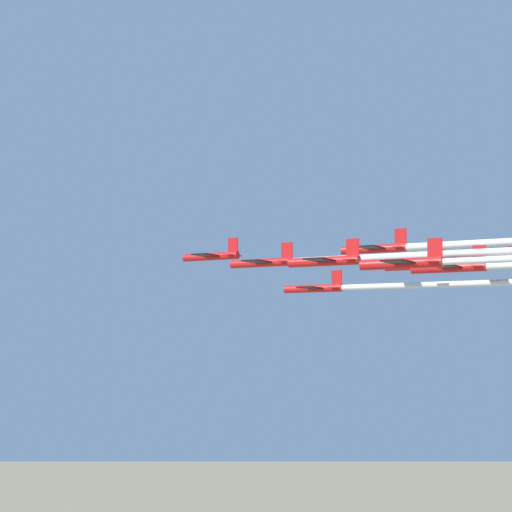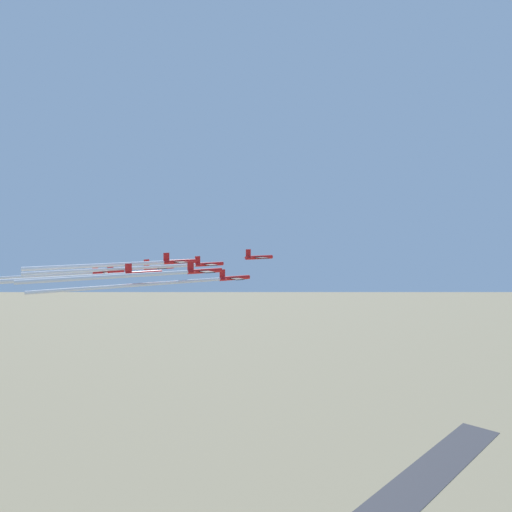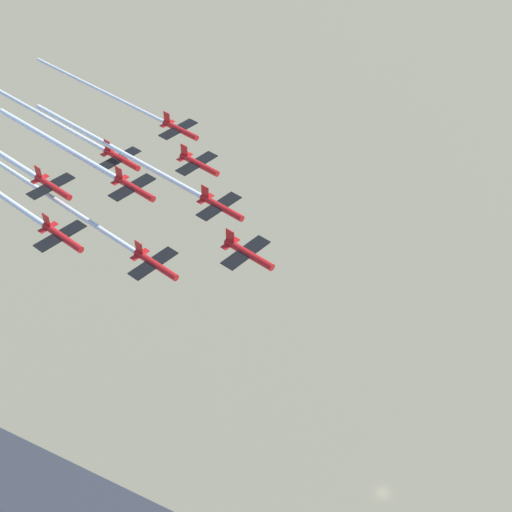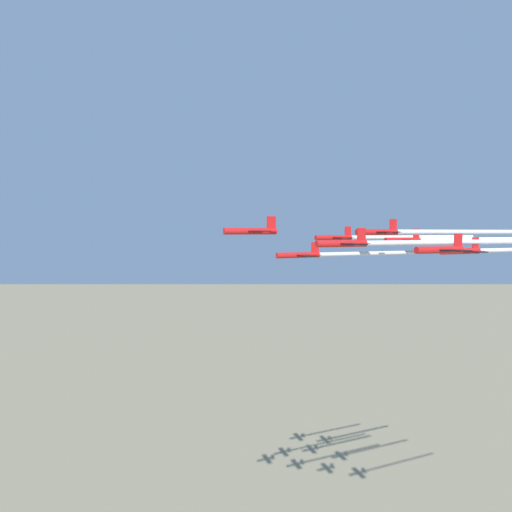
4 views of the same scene
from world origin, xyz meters
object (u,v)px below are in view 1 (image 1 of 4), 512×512
(jet_0, at_px, (213,256))
(jet_1, at_px, (264,262))
(jet_6, at_px, (404,263))
(jet_2, at_px, (315,288))
(jet_8, at_px, (489,262))
(jet_4, at_px, (376,249))
(jet_5, at_px, (418,266))
(jet_3, at_px, (326,261))
(jet_7, at_px, (451,267))

(jet_0, relative_size, jet_1, 1.00)
(jet_0, distance_m, jet_6, 50.61)
(jet_0, height_order, jet_2, jet_0)
(jet_2, xyz_separation_m, jet_8, (-28.69, 3.86, 3.12))
(jet_4, bearing_deg, jet_8, -59.53)
(jet_1, height_order, jet_2, jet_1)
(jet_8, bearing_deg, jet_2, 90.00)
(jet_0, bearing_deg, jet_8, -78.91)
(jet_4, bearing_deg, jet_2, 59.53)
(jet_1, bearing_deg, jet_5, -29.54)
(jet_2, bearing_deg, jet_3, -150.46)
(jet_1, bearing_deg, jet_8, -59.53)
(jet_5, bearing_deg, jet_4, -180.00)
(jet_2, distance_m, jet_7, 33.61)
(jet_3, relative_size, jet_7, 1.00)
(jet_6, xyz_separation_m, jet_7, (-2.27, -16.88, 0.63))
(jet_0, relative_size, jet_2, 1.00)
(jet_0, relative_size, jet_6, 1.00)
(jet_2, bearing_deg, jet_8, -90.00)
(jet_6, relative_size, jet_8, 1.00)
(jet_4, distance_m, jet_7, 17.26)
(jet_1, xyz_separation_m, jet_4, (-15.48, -6.51, 2.10))
(jet_1, relative_size, jet_2, 1.00)
(jet_6, distance_m, jet_7, 17.04)
(jet_3, xyz_separation_m, jet_4, (-2.27, -16.88, 3.11))
(jet_2, xyz_separation_m, jet_7, (-26.42, 20.74, 1.13))
(jet_4, bearing_deg, jet_6, -150.46)
(jet_1, relative_size, jet_8, 1.00)
(jet_3, distance_m, jet_7, 16.82)
(jet_0, bearing_deg, jet_4, -90.00)
(jet_1, bearing_deg, jet_4, -59.53)
(jet_0, distance_m, jet_5, 33.63)
(jet_1, xyz_separation_m, jet_6, (-26.42, 20.74, -2.50))
(jet_1, relative_size, jet_3, 1.00)
(jet_2, bearing_deg, jet_0, 120.47)
(jet_0, distance_m, jet_8, 44.31)
(jet_3, height_order, jet_7, jet_3)
(jet_5, xyz_separation_m, jet_8, (-13.21, 10.37, -0.57))
(jet_3, distance_m, jet_4, 17.31)
(jet_6, bearing_deg, jet_1, 59.53)
(jet_7, bearing_deg, jet_5, 29.54)
(jet_6, bearing_deg, jet_4, 29.54)
(jet_0, distance_m, jet_7, 44.45)
(jet_4, height_order, jet_6, jet_4)
(jet_5, relative_size, jet_8, 1.00)
(jet_8, bearing_deg, jet_7, 180.00)
(jet_0, xyz_separation_m, jet_2, (-15.48, -6.51, -5.26))
(jet_2, relative_size, jet_3, 1.00)
(jet_0, xyz_separation_m, jet_3, (-26.42, 20.74, -3.27))
(jet_4, xyz_separation_m, jet_8, (-15.48, -6.51, -1.98))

